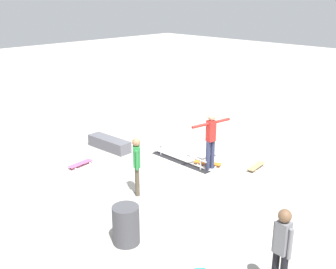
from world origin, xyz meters
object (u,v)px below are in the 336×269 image
skate_ledge (109,144)px  trash_bin (126,225)px  skater_main (211,137)px  loose_skateboard_pink (80,164)px  bystander_green_shirt (137,163)px  grind_rail (180,158)px  skateboard_main (208,163)px  bystander_grey_shirt (282,248)px  loose_skateboard_natural (256,166)px

skate_ledge → trash_bin: size_ratio=1.97×
skate_ledge → skater_main: bearing=-162.5°
loose_skateboard_pink → bystander_green_shirt: bearing=83.8°
grind_rail → trash_bin: (-2.13, 3.87, 0.27)m
skateboard_main → trash_bin: trash_bin is taller
grind_rail → bystander_green_shirt: bystander_green_shirt is taller
grind_rail → skater_main: size_ratio=1.33×
trash_bin → skateboard_main: bearing=-72.1°
skater_main → bystander_green_shirt: size_ratio=1.12×
skateboard_main → bystander_grey_shirt: bearing=-62.2°
skateboard_main → loose_skateboard_pink: same height
grind_rail → trash_bin: size_ratio=2.75×
bystander_grey_shirt → loose_skateboard_natural: size_ratio=1.97×
loose_skateboard_natural → trash_bin: size_ratio=1.00×
bystander_green_shirt → skater_main: bearing=-57.2°
loose_skateboard_natural → loose_skateboard_pink: bearing=125.6°
loose_skateboard_natural → trash_bin: 5.10m
skate_ledge → bystander_green_shirt: size_ratio=1.07×
grind_rail → skater_main: skater_main is taller
grind_rail → skateboard_main: grind_rail is taller
skater_main → skateboard_main: skater_main is taller
skateboard_main → trash_bin: (-1.37, 4.27, 0.33)m
skater_main → loose_skateboard_pink: size_ratio=2.07×
skater_main → bystander_grey_shirt: (-4.17, 3.32, -0.07)m
skater_main → bystander_grey_shirt: bearing=61.1°
trash_bin → bystander_grey_shirt: bearing=-165.0°
skate_ledge → bystander_grey_shirt: size_ratio=1.00×
skater_main → skate_ledge: bearing=-62.9°
skater_main → grind_rail: bearing=-65.5°
grind_rail → loose_skateboard_pink: bearing=51.4°
skate_ledge → skateboard_main: bearing=-159.2°
loose_skateboard_pink → trash_bin: (-4.01, 1.60, 0.33)m
bystander_green_shirt → loose_skateboard_natural: (-1.24, -3.50, -0.78)m
bystander_grey_shirt → loose_skateboard_pink: bystander_grey_shirt is taller
skate_ledge → skateboard_main: 3.37m
skater_main → bystander_green_shirt: bearing=3.4°
skate_ledge → trash_bin: (-4.52, 3.07, 0.22)m
bystander_green_shirt → loose_skateboard_pink: (2.55, -0.02, -0.78)m
bystander_green_shirt → trash_bin: 2.19m
bystander_green_shirt → bystander_grey_shirt: bearing=-150.8°
grind_rail → loose_skateboard_pink: grind_rail is taller
skate_ledge → bystander_green_shirt: (-3.07, 1.49, 0.67)m
skater_main → bystander_green_shirt: (0.28, 2.54, -0.13)m
loose_skateboard_natural → trash_bin: bearing=175.5°
skate_ledge → loose_skateboard_pink: 1.56m
grind_rail → bystander_grey_shirt: bystander_grey_shirt is taller
skate_ledge → skater_main: skater_main is taller
grind_rail → skateboard_main: 0.86m
skate_ledge → grind_rail: bearing=-161.5°
loose_skateboard_natural → skateboard_main: bearing=118.2°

